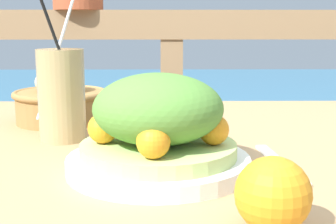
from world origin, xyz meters
TOP-DOWN VIEW (x-y plane):
  - patio_table at (0.00, 0.00)m, footprint 0.92×0.83m
  - railing_fence at (0.00, 0.76)m, footprint 2.80×0.08m
  - sea_backdrop at (0.00, 3.26)m, footprint 12.00×4.00m
  - salad_plate at (-0.03, -0.14)m, footprint 0.24×0.24m
  - drink_glass at (-0.20, 0.03)m, footprint 0.08×0.08m
  - bread_basket at (-0.23, 0.17)m, footprint 0.18×0.18m
  - fork at (0.13, -0.12)m, footprint 0.03×0.18m
  - orange_near_basket at (0.07, -0.32)m, footprint 0.07×0.07m

SIDE VIEW (x-z plane):
  - sea_backdrop at x=0.00m, z-range 0.00..0.35m
  - patio_table at x=0.00m, z-range 0.26..1.01m
  - railing_fence at x=0.00m, z-range 0.25..1.23m
  - fork at x=0.13m, z-range 0.75..0.76m
  - orange_near_basket at x=0.07m, z-range 0.75..0.82m
  - bread_basket at x=-0.23m, z-range 0.74..0.85m
  - salad_plate at x=-0.03m, z-range 0.74..0.87m
  - drink_glass at x=-0.20m, z-range 0.70..0.95m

